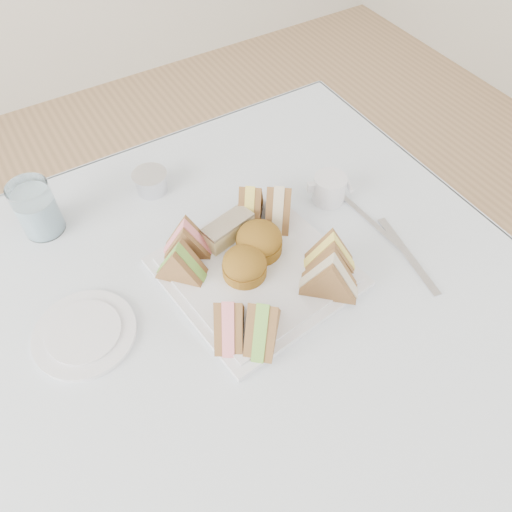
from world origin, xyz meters
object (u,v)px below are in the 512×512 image
table (250,416)px  water_glass (36,209)px  creamer_jug (329,189)px  serving_plate (256,272)px

table → water_glass: (-0.21, 0.38, 0.43)m
table → water_glass: size_ratio=8.50×
water_glass → creamer_jug: size_ratio=1.70×
water_glass → creamer_jug: 0.54m
table → creamer_jug: creamer_jug is taller
table → creamer_jug: bearing=30.8°
serving_plate → creamer_jug: creamer_jug is taller
table → serving_plate: serving_plate is taller
water_glass → table: bearing=-60.6°
water_glass → creamer_jug: water_glass is taller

